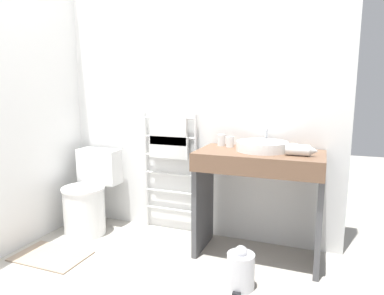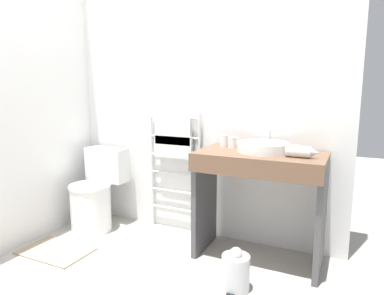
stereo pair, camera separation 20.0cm
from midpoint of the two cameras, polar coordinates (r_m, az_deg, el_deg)
wall_back at (r=3.05m, az=2.77°, el=10.50°), size 2.60×0.12×2.68m
wall_side at (r=3.16m, az=-24.90°, el=9.59°), size 0.12×2.14×2.68m
toilet at (r=3.32m, az=-14.11°, el=-7.69°), size 0.40×0.53×0.75m
towel_radiator at (r=3.06m, az=-1.23°, el=-0.02°), size 0.52×0.06×1.08m
vanity_counter at (r=2.62m, az=13.25°, el=-6.70°), size 0.93×0.51×0.84m
sink_basin at (r=2.60m, az=13.93°, el=0.10°), size 0.38×0.38×0.07m
faucet at (r=2.76m, az=14.74°, el=1.88°), size 0.02×0.10×0.16m
cup_near_wall at (r=2.80m, az=7.39°, el=1.14°), size 0.06×0.06×0.09m
cup_near_edge at (r=2.74m, az=8.77°, el=0.85°), size 0.06×0.06×0.09m
hair_dryer at (r=2.47m, az=19.83°, el=-0.64°), size 0.22×0.16×0.08m
trash_bin at (r=2.39m, az=9.82°, el=-19.77°), size 0.18×0.22×0.30m
bath_mat at (r=3.05m, az=-19.98°, el=-15.92°), size 0.56×0.36×0.01m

